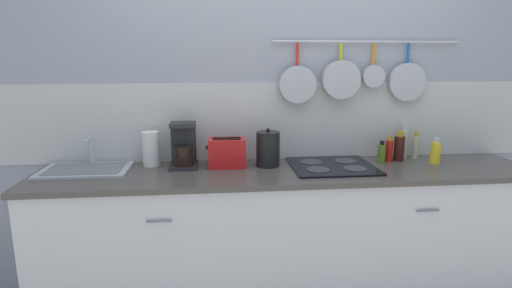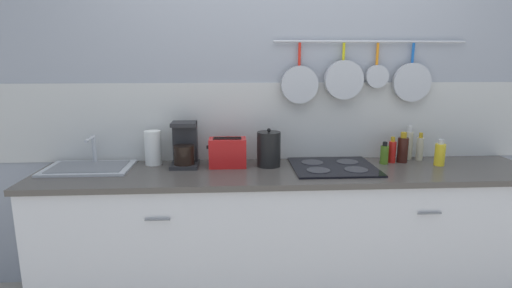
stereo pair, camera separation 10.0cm
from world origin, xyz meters
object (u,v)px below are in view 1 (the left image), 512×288
Objects in this scene: paper_towel_roll at (151,149)px; bottle_dish_soap at (399,148)px; bottle_hot_sauce at (435,152)px; coffee_maker at (184,148)px; bottle_cooking_wine at (404,143)px; bottle_sesame_oil at (381,153)px; bottle_vinegar at (415,147)px; toaster at (227,153)px; kettle at (268,149)px; bottle_olive_oil at (389,150)px.

paper_towel_roll reaches higher than bottle_dish_soap.
coffee_maker is at bearing 176.90° from bottle_hot_sauce.
bottle_cooking_wine is (1.53, 0.09, -0.02)m from coffee_maker.
bottle_sesame_oil is at bearing -166.58° from bottle_dish_soap.
bottle_hot_sauce is (0.13, -0.18, -0.03)m from bottle_cooking_wine.
bottle_vinegar reaches higher than bottle_sesame_oil.
bottle_cooking_wine is at bearing 3.39° from coffee_maker.
bottle_cooking_wine reaches higher than toaster.
kettle is 1.68× the size of bottle_sesame_oil.
paper_towel_roll is 1.09× the size of bottle_dish_soap.
kettle is 1.30× the size of bottle_vinegar.
bottle_vinegar reaches higher than toaster.
toaster is at bearing 177.82° from bottle_hot_sauce.
bottle_cooking_wine is 0.23m from bottle_hot_sauce.
bottle_dish_soap is at bearing 155.95° from bottle_hot_sauce.
kettle is 1.12m from bottle_hot_sauce.
bottle_sesame_oil is 0.07m from bottle_olive_oil.
paper_towel_roll is 0.76m from kettle.
bottle_vinegar is at bearing 15.90° from bottle_sesame_oil.
toaster is at bearing -174.17° from bottle_cooking_wine.
bottle_vinegar is at bearing 0.13° from paper_towel_roll.
bottle_cooking_wine is 1.35× the size of bottle_hot_sauce.
kettle is at bearing -179.23° from bottle_sesame_oil.
bottle_olive_oil is at bearing -177.83° from bottle_dish_soap.
paper_towel_roll is 1.53m from bottle_sesame_oil.
bottle_dish_soap is 0.12m from bottle_cooking_wine.
kettle is at bearing -177.24° from bottle_olive_oil.
bottle_cooking_wine reaches higher than bottle_olive_oil.
bottle_cooking_wine is 0.08m from bottle_vinegar.
bottle_vinegar is (1.31, 0.09, -0.01)m from toaster.
bottle_vinegar is at bearing 18.24° from bottle_dish_soap.
toaster is 1.26m from bottle_cooking_wine.
bottle_hot_sauce is at bearing -24.05° from bottle_dish_soap.
coffee_maker reaches higher than bottle_cooking_wine.
bottle_olive_oil is 0.75× the size of bottle_cooking_wine.
paper_towel_roll is 1.74m from bottle_cooking_wine.
toaster is at bearing -7.66° from coffee_maker.
bottle_dish_soap reaches higher than bottle_hot_sauce.
coffee_maker reaches higher than paper_towel_roll.
bottle_olive_oil is 0.07m from bottle_dish_soap.
toaster is 1.08× the size of bottle_cooking_wine.
kettle is at bearing -177.29° from bottle_dish_soap.
toaster is 1.38m from bottle_hot_sauce.
toaster reaches higher than bottle_sesame_oil.
bottle_dish_soap is (1.45, 0.00, -0.03)m from coffee_maker.
bottle_dish_soap reaches higher than bottle_sesame_oil.
toaster is at bearing -179.54° from bottle_sesame_oil.
bottle_olive_oil is 0.18m from bottle_cooking_wine.
toaster is (0.49, -0.08, -0.02)m from paper_towel_roll.
bottle_olive_oil is 1.01× the size of bottle_hot_sauce.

